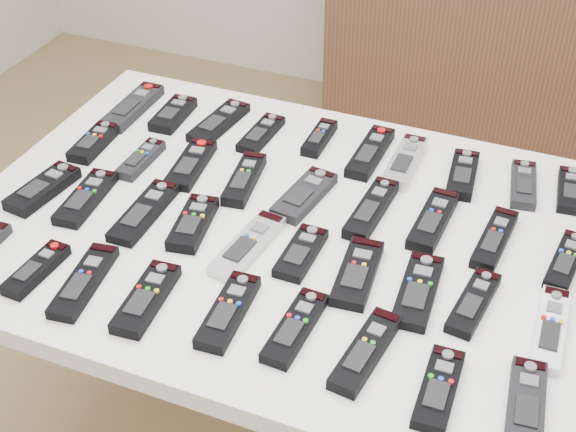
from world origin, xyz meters
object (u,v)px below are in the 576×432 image
at_px(remote_7, 463,175).
at_px(remote_17, 495,239).
at_px(remote_28, 550,329).
at_px(remote_34, 295,327).
at_px(remote_16, 433,220).
at_px(remote_24, 301,253).
at_px(remote_2, 219,122).
at_px(remote_12, 191,164).
at_px(remote_4, 319,138).
at_px(remote_10, 94,142).
at_px(remote_1, 173,114).
at_px(remote_23, 248,245).
at_px(remote_31, 84,281).
at_px(remote_8, 523,185).
at_px(remote_27, 473,303).
at_px(remote_3, 261,134).
at_px(remote_22, 193,223).
at_px(remote_36, 439,389).
at_px(remote_6, 405,162).
at_px(remote_37, 526,404).
at_px(sideboard, 564,53).
at_px(remote_0, 133,107).
at_px(remote_20, 86,198).
at_px(remote_11, 141,159).
at_px(remote_25, 357,273).
at_px(remote_33, 228,311).
at_px(remote_15, 371,209).
at_px(remote_18, 566,261).
at_px(remote_19, 43,189).
at_px(remote_13, 244,179).
at_px(remote_21, 144,212).
at_px(remote_26, 418,291).
at_px(remote_9, 571,191).
at_px(remote_14, 304,195).
at_px(remote_35, 366,351).
at_px(remote_32, 146,298).
at_px(table, 288,247).

xyz_separation_m(remote_7, remote_17, (0.10, -0.18, -0.00)).
distance_m(remote_28, remote_34, 0.42).
relative_size(remote_16, remote_24, 1.27).
bearing_deg(remote_2, remote_12, -76.66).
distance_m(remote_4, remote_10, 0.50).
bearing_deg(remote_1, remote_23, -48.42).
height_order(remote_31, remote_34, same).
xyz_separation_m(remote_8, remote_27, (-0.02, -0.38, 0.00)).
bearing_deg(remote_24, remote_3, 124.21).
relative_size(remote_22, remote_36, 0.99).
height_order(remote_10, remote_31, remote_10).
height_order(remote_6, remote_37, same).
distance_m(remote_17, remote_27, 0.18).
xyz_separation_m(sideboard, remote_0, (-0.88, -1.47, 0.36)).
bearing_deg(remote_20, remote_11, 73.81).
height_order(remote_25, remote_33, same).
xyz_separation_m(remote_15, remote_27, (0.24, -0.18, -0.00)).
distance_m(remote_3, remote_12, 0.19).
relative_size(remote_15, remote_28, 1.01).
xyz_separation_m(remote_10, remote_18, (1.01, -0.02, -0.00)).
relative_size(remote_2, remote_4, 1.35).
xyz_separation_m(remote_23, remote_34, (0.16, -0.16, 0.00)).
distance_m(remote_7, remote_37, 0.60).
distance_m(remote_17, remote_19, 0.89).
bearing_deg(remote_13, remote_21, -135.97).
xyz_separation_m(remote_23, remote_26, (0.32, -0.00, 0.00)).
bearing_deg(remote_8, remote_36, -101.72).
height_order(remote_11, remote_24, remote_11).
xyz_separation_m(remote_8, remote_37, (0.09, -0.57, 0.00)).
relative_size(remote_13, remote_34, 1.00).
relative_size(sideboard, remote_13, 9.93).
height_order(remote_24, remote_28, remote_28).
distance_m(remote_9, remote_37, 0.59).
bearing_deg(remote_26, remote_20, 175.23).
height_order(remote_14, remote_21, remote_14).
bearing_deg(remote_4, remote_7, -4.83).
bearing_deg(remote_18, remote_12, -174.82).
distance_m(remote_10, remote_15, 0.64).
distance_m(remote_19, remote_35, 0.76).
height_order(remote_4, remote_26, remote_4).
height_order(remote_8, remote_31, same).
distance_m(remote_2, remote_36, 0.87).
bearing_deg(remote_0, remote_10, -90.02).
relative_size(remote_1, remote_7, 0.90).
height_order(remote_11, remote_32, remote_32).
bearing_deg(remote_27, remote_23, -171.81).
bearing_deg(table, remote_15, 33.46).
bearing_deg(remote_20, remote_31, -62.75).
xyz_separation_m(remote_21, remote_28, (0.78, -0.03, 0.00)).
xyz_separation_m(remote_1, remote_20, (-0.00, -0.35, -0.00)).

